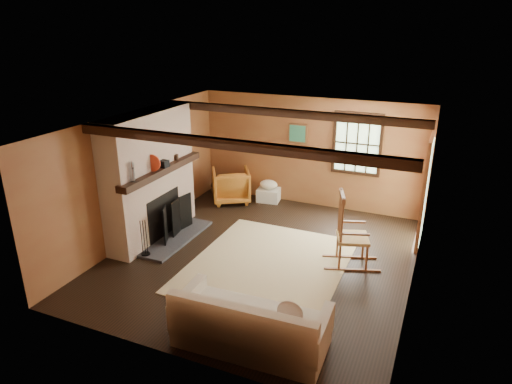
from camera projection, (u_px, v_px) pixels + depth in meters
The scene contains 10 objects.
ground at pixel (262, 257), 8.02m from camera, with size 5.50×5.50×0.00m, color black.
room_envelope at pixel (280, 166), 7.58m from camera, with size 5.02×5.52×2.44m.
fireplace at pixel (151, 181), 8.45m from camera, with size 1.02×2.30×2.40m.
rug at pixel (268, 264), 7.77m from camera, with size 2.50×3.00×0.01m, color tan.
rocking_chair at pixel (350, 235), 7.60m from camera, with size 1.04×0.76×1.29m.
sofa at pixel (250, 328), 5.73m from camera, with size 1.97×0.93×0.78m.
firewood_pile at pixel (224, 189), 10.90m from camera, with size 0.67×0.12×0.24m.
laundry_basket at pixel (268, 195), 10.46m from camera, with size 0.50×0.38×0.30m, color white.
basket_pillow at pixel (269, 185), 10.37m from camera, with size 0.41×0.33×0.21m, color beige.
armchair at pixel (231, 185), 10.38m from camera, with size 0.81×0.83×0.76m, color #BF6026.
Camera 1 is at (2.72, -6.56, 3.90)m, focal length 32.00 mm.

